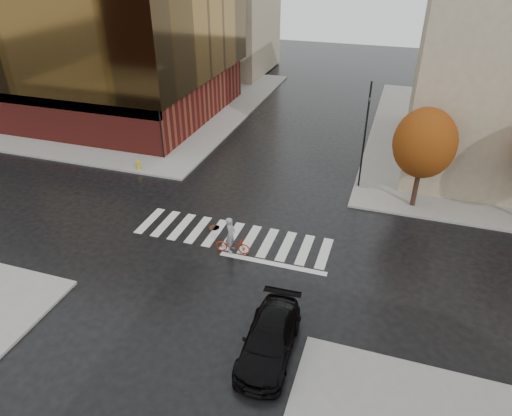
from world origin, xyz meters
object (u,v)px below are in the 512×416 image
Objects in this scene: sedan at (269,339)px; fire_hydrant at (138,164)px; traffic_light_ne at (366,129)px; cyclist at (232,241)px; traffic_light_nw at (158,105)px.

sedan is 6.82× the size of fire_hydrant.
traffic_light_ne is 9.97× the size of fire_hydrant.
fire_hydrant is at bearing 48.95° from cyclist.
cyclist is at bearing -35.89° from fire_hydrant.
traffic_light_ne is at bearing 8.83° from fire_hydrant.
cyclist is 12.07m from traffic_light_ne.
sedan is 0.68× the size of traffic_light_ne.
traffic_light_nw reaches higher than traffic_light_ne.
traffic_light_nw is (-9.57, 10.00, 3.70)m from cyclist.
traffic_light_nw is (-13.59, 16.20, 3.73)m from sedan.
traffic_light_nw is 15.30m from traffic_light_ne.
fire_hydrant is (-14.39, 13.70, -0.18)m from sedan.
fire_hydrant is at bearing -0.47° from traffic_light_nw.
traffic_light_nw is at bearing 38.58° from cyclist.
traffic_light_nw reaches higher than cyclist.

